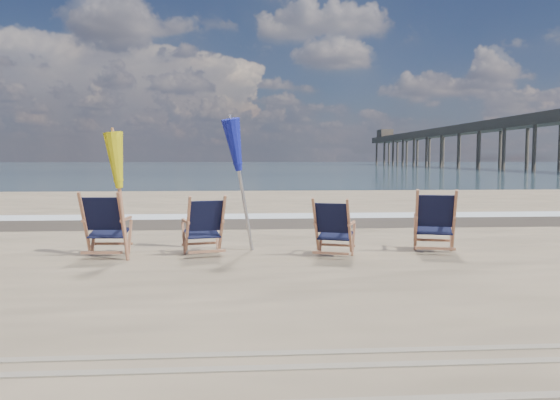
% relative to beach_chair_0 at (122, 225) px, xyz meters
% --- Properties ---
extents(ocean, '(400.00, 400.00, 0.00)m').
position_rel_beach_chair_0_xyz_m(ocean, '(2.47, 125.82, -0.53)').
color(ocean, '#334955').
rests_on(ocean, ground).
extents(surf_foam, '(200.00, 1.40, 0.01)m').
position_rel_beach_chair_0_xyz_m(surf_foam, '(2.47, 6.12, -0.53)').
color(surf_foam, silver).
rests_on(surf_foam, ground).
extents(wet_sand_strip, '(200.00, 2.60, 0.00)m').
position_rel_beach_chair_0_xyz_m(wet_sand_strip, '(2.47, 4.62, -0.53)').
color(wet_sand_strip, '#42362A').
rests_on(wet_sand_strip, ground).
extents(tire_tracks, '(80.00, 1.30, 0.01)m').
position_rel_beach_chair_0_xyz_m(tire_tracks, '(2.47, -4.98, -0.52)').
color(tire_tracks, gray).
rests_on(tire_tracks, ground).
extents(beach_chair_0, '(0.72, 0.80, 1.06)m').
position_rel_beach_chair_0_xyz_m(beach_chair_0, '(0.00, 0.00, 0.00)').
color(beach_chair_0, black).
rests_on(beach_chair_0, ground).
extents(beach_chair_1, '(0.80, 0.86, 0.99)m').
position_rel_beach_chair_0_xyz_m(beach_chair_1, '(1.55, 0.12, -0.03)').
color(beach_chair_1, black).
rests_on(beach_chair_1, ground).
extents(beach_chair_2, '(0.82, 0.86, 0.96)m').
position_rel_beach_chair_0_xyz_m(beach_chair_2, '(3.52, -0.34, -0.05)').
color(beach_chair_2, black).
rests_on(beach_chair_2, ground).
extents(beach_chair_3, '(0.86, 0.92, 1.07)m').
position_rel_beach_chair_0_xyz_m(beach_chair_3, '(5.30, -0.05, 0.00)').
color(beach_chair_3, black).
rests_on(beach_chair_3, ground).
extents(umbrella_yellow, '(0.30, 0.30, 1.94)m').
position_rel_beach_chair_0_xyz_m(umbrella_yellow, '(0.02, -0.16, 0.90)').
color(umbrella_yellow, '#B1714F').
rests_on(umbrella_yellow, ground).
extents(umbrella_blue, '(0.30, 0.30, 2.23)m').
position_rel_beach_chair_0_xyz_m(umbrella_blue, '(1.88, 0.43, 1.17)').
color(umbrella_blue, '#A5A5AD').
rests_on(umbrella_blue, ground).
extents(fishing_pier, '(4.40, 140.00, 9.30)m').
position_rel_beach_chair_0_xyz_m(fishing_pier, '(40.47, 71.82, 4.12)').
color(fishing_pier, brown).
rests_on(fishing_pier, ground).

